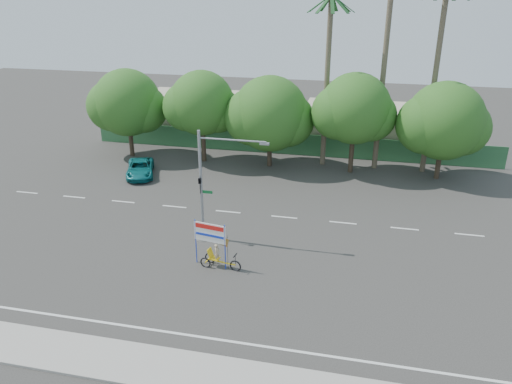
# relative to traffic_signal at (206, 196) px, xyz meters

# --- Properties ---
(ground) EXTENTS (120.00, 120.00, 0.00)m
(ground) POSITION_rel_traffic_signal_xyz_m (2.20, -3.98, -2.92)
(ground) COLOR #33302D
(ground) RESTS_ON ground
(sidewalk_near) EXTENTS (50.00, 2.40, 0.12)m
(sidewalk_near) POSITION_rel_traffic_signal_xyz_m (2.20, -11.48, -2.86)
(sidewalk_near) COLOR gray
(sidewalk_near) RESTS_ON ground
(fence) EXTENTS (38.00, 0.08, 2.00)m
(fence) POSITION_rel_traffic_signal_xyz_m (2.20, 17.52, -1.92)
(fence) COLOR #336B3D
(fence) RESTS_ON ground
(building_left) EXTENTS (12.00, 8.00, 4.00)m
(building_left) POSITION_rel_traffic_signal_xyz_m (-7.80, 22.02, -0.92)
(building_left) COLOR #B4A98F
(building_left) RESTS_ON ground
(building_right) EXTENTS (14.00, 8.00, 3.60)m
(building_right) POSITION_rel_traffic_signal_xyz_m (10.20, 22.02, -1.12)
(building_right) COLOR #B4A98F
(building_right) RESTS_ON ground
(tree_far_left) EXTENTS (7.14, 6.00, 7.96)m
(tree_far_left) POSITION_rel_traffic_signal_xyz_m (-11.85, 14.02, 1.84)
(tree_far_left) COLOR #473828
(tree_far_left) RESTS_ON ground
(tree_left) EXTENTS (6.66, 5.60, 8.07)m
(tree_left) POSITION_rel_traffic_signal_xyz_m (-4.85, 14.02, 2.14)
(tree_left) COLOR #473828
(tree_left) RESTS_ON ground
(tree_center) EXTENTS (7.62, 6.40, 7.85)m
(tree_center) POSITION_rel_traffic_signal_xyz_m (1.14, 14.02, 1.55)
(tree_center) COLOR #473828
(tree_center) RESTS_ON ground
(tree_right) EXTENTS (6.90, 5.80, 8.36)m
(tree_right) POSITION_rel_traffic_signal_xyz_m (8.15, 14.02, 2.32)
(tree_right) COLOR #473828
(tree_right) RESTS_ON ground
(tree_far_right) EXTENTS (7.38, 6.20, 7.94)m
(tree_far_right) POSITION_rel_traffic_signal_xyz_m (15.15, 14.02, 1.73)
(tree_far_right) COLOR #473828
(tree_far_right) RESTS_ON ground
(palm_tall) EXTENTS (3.73, 3.79, 17.45)m
(palm_tall) POSITION_rel_traffic_signal_xyz_m (10.20, 15.52, 7.55)
(palm_tall) COLOR #70604C
(palm_tall) RESTS_ON ground
(palm_mid) EXTENTS (3.73, 3.79, 15.45)m
(palm_mid) POSITION_rel_traffic_signal_xyz_m (14.20, 15.52, 6.48)
(palm_mid) COLOR #70604C
(palm_mid) RESTS_ON ground
(palm_short) EXTENTS (3.73, 3.79, 14.45)m
(palm_short) POSITION_rel_traffic_signal_xyz_m (5.70, 15.52, 5.94)
(palm_short) COLOR #70604C
(palm_short) RESTS_ON ground
(traffic_signal) EXTENTS (4.72, 1.10, 7.00)m
(traffic_signal) POSITION_rel_traffic_signal_xyz_m (0.00, 0.00, 0.00)
(traffic_signal) COLOR gray
(traffic_signal) RESTS_ON ground
(trike_billboard) EXTENTS (2.80, 0.89, 2.78)m
(trike_billboard) POSITION_rel_traffic_signal_xyz_m (1.44, -3.16, -1.80)
(trike_billboard) COLOR black
(trike_billboard) RESTS_ON ground
(pickup_truck) EXTENTS (3.62, 5.01, 1.27)m
(pickup_truck) POSITION_rel_traffic_signal_xyz_m (-8.81, 9.30, -2.29)
(pickup_truck) COLOR #0F696D
(pickup_truck) RESTS_ON ground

